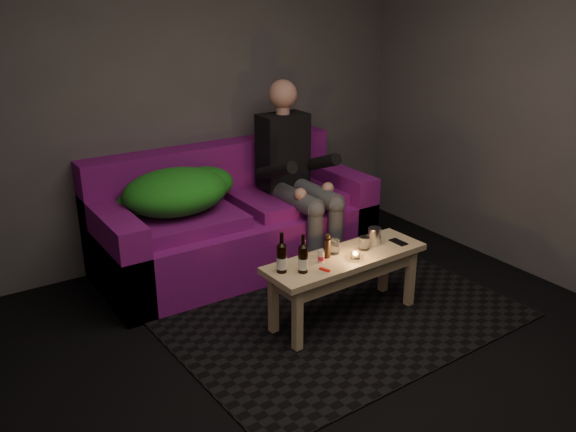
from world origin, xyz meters
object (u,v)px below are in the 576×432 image
sofa (232,224)px  coffee_table (345,267)px  beer_bottle_b (303,258)px  steel_cup (374,236)px  person (295,171)px  beer_bottle_a (282,258)px

sofa → coffee_table: 1.24m
beer_bottle_b → steel_cup: (0.66, 0.09, -0.03)m
person → coffee_table: person is taller
sofa → beer_bottle_b: size_ratio=8.66×
beer_bottle_a → steel_cup: beer_bottle_a is taller
coffee_table → beer_bottle_b: size_ratio=4.65×
sofa → beer_bottle_a: size_ratio=8.31×
beer_bottle_a → beer_bottle_b: 0.13m
coffee_table → beer_bottle_a: bearing=177.1°
coffee_table → beer_bottle_b: (-0.38, -0.05, 0.18)m
sofa → beer_bottle_b: 1.30m
coffee_table → sofa: bearing=99.6°
beer_bottle_a → steel_cup: 0.77m
beer_bottle_b → steel_cup: size_ratio=2.07×
person → steel_cup: 1.03m
sofa → coffee_table: (0.21, -1.22, 0.05)m
person → steel_cup: size_ratio=11.94×
beer_bottle_b → coffee_table: bearing=7.4°
person → beer_bottle_b: (-0.67, -1.09, -0.19)m
beer_bottle_a → steel_cup: bearing=1.0°
sofa → person: size_ratio=1.50×
person → sofa: bearing=160.3°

